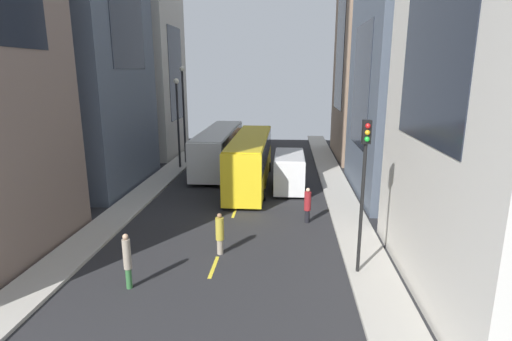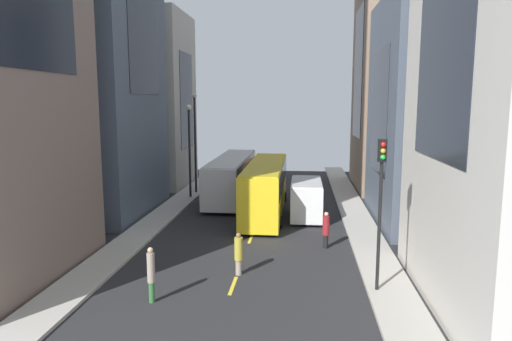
# 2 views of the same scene
# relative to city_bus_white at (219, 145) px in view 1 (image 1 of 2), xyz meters

# --- Properties ---
(ground_plane) EXTENTS (39.33, 39.33, 0.00)m
(ground_plane) POSITION_rel_city_bus_white_xyz_m (2.82, -4.31, -2.01)
(ground_plane) COLOR #28282B
(sidewalk_west) EXTENTS (2.00, 44.00, 0.15)m
(sidewalk_west) POSITION_rel_city_bus_white_xyz_m (-3.84, -4.31, -1.94)
(sidewalk_west) COLOR #B2ADA3
(sidewalk_west) RESTS_ON ground
(sidewalk_east) EXTENTS (2.00, 44.00, 0.15)m
(sidewalk_east) POSITION_rel_city_bus_white_xyz_m (9.49, -4.31, -1.94)
(sidewalk_east) COLOR #B2ADA3
(sidewalk_east) RESTS_ON ground
(lane_stripe_1) EXTENTS (0.16, 2.00, 0.01)m
(lane_stripe_1) POSITION_rel_city_bus_white_xyz_m (2.82, -18.31, -2.00)
(lane_stripe_1) COLOR yellow
(lane_stripe_1) RESTS_ON ground
(lane_stripe_2) EXTENTS (0.16, 2.00, 0.01)m
(lane_stripe_2) POSITION_rel_city_bus_white_xyz_m (2.82, -11.31, -2.00)
(lane_stripe_2) COLOR yellow
(lane_stripe_2) RESTS_ON ground
(lane_stripe_3) EXTENTS (0.16, 2.00, 0.01)m
(lane_stripe_3) POSITION_rel_city_bus_white_xyz_m (2.82, -4.31, -2.00)
(lane_stripe_3) COLOR yellow
(lane_stripe_3) RESTS_ON ground
(lane_stripe_4) EXTENTS (0.16, 2.00, 0.01)m
(lane_stripe_4) POSITION_rel_city_bus_white_xyz_m (2.82, 2.69, -2.00)
(lane_stripe_4) COLOR yellow
(lane_stripe_4) RESTS_ON ground
(lane_stripe_5) EXTENTS (0.16, 2.00, 0.01)m
(lane_stripe_5) POSITION_rel_city_bus_white_xyz_m (2.82, 9.69, -2.00)
(lane_stripe_5) COLOR yellow
(lane_stripe_5) RESTS_ON ground
(lane_stripe_6) EXTENTS (0.16, 2.00, 0.01)m
(lane_stripe_6) POSITION_rel_city_bus_white_xyz_m (2.82, 16.69, -2.00)
(lane_stripe_6) COLOR yellow
(lane_stripe_6) RESTS_ON ground
(building_west_2) EXTENTS (9.18, 8.15, 15.92)m
(building_west_2) POSITION_rel_city_bus_white_xyz_m (-9.58, 5.34, 5.95)
(building_west_2) COLOR #B7B2A8
(building_west_2) RESTS_ON ground
(building_east_1) EXTENTS (6.83, 10.89, 14.48)m
(building_east_1) POSITION_rel_city_bus_white_xyz_m (14.07, -6.30, 5.23)
(building_east_1) COLOR #4C5666
(building_east_1) RESTS_ON ground
(building_east_2) EXTENTS (8.98, 10.35, 20.84)m
(building_east_2) POSITION_rel_city_bus_white_xyz_m (15.13, 5.82, 8.41)
(building_east_2) COLOR #937760
(building_east_2) RESTS_ON ground
(city_bus_white) EXTENTS (2.80, 13.00, 3.35)m
(city_bus_white) POSITION_rel_city_bus_white_xyz_m (0.00, 0.00, 0.00)
(city_bus_white) COLOR silver
(city_bus_white) RESTS_ON ground
(streetcar_yellow) EXTENTS (2.70, 12.64, 3.59)m
(streetcar_yellow) POSITION_rel_city_bus_white_xyz_m (3.20, -4.98, 0.11)
(streetcar_yellow) COLOR yellow
(streetcar_yellow) RESTS_ON ground
(delivery_van_white) EXTENTS (2.25, 5.04, 2.58)m
(delivery_van_white) POSITION_rel_city_bus_white_xyz_m (6.06, -6.24, -0.50)
(delivery_van_white) COLOR white
(delivery_van_white) RESTS_ON ground
(car_black_0) EXTENTS (2.05, 4.28, 1.52)m
(car_black_0) POSITION_rel_city_bus_white_xyz_m (-0.60, 11.34, -1.11)
(car_black_0) COLOR black
(car_black_0) RESTS_ON ground
(car_orange_1) EXTENTS (1.92, 4.35, 1.69)m
(car_orange_1) POSITION_rel_city_bus_white_xyz_m (2.09, 11.43, -1.02)
(car_orange_1) COLOR orange
(car_orange_1) RESTS_ON ground
(pedestrian_walking_far) EXTENTS (0.37, 0.37, 2.00)m
(pedestrian_walking_far) POSITION_rel_city_bus_white_xyz_m (7.07, -12.68, -0.96)
(pedestrian_walking_far) COLOR black
(pedestrian_walking_far) RESTS_ON ground
(pedestrian_waiting_curb) EXTENTS (0.38, 0.38, 1.98)m
(pedestrian_waiting_curb) POSITION_rel_city_bus_white_xyz_m (2.89, -16.99, -0.98)
(pedestrian_waiting_curb) COLOR gray
(pedestrian_waiting_curb) RESTS_ON ground
(pedestrian_crossing_mid) EXTENTS (0.30, 0.30, 2.26)m
(pedestrian_crossing_mid) POSITION_rel_city_bus_white_xyz_m (-0.13, -20.26, -0.80)
(pedestrian_crossing_mid) COLOR #336B38
(pedestrian_crossing_mid) RESTS_ON ground
(traffic_light_near_corner) EXTENTS (0.32, 0.44, 6.26)m
(traffic_light_near_corner) POSITION_rel_city_bus_white_xyz_m (8.88, -18.48, 2.46)
(traffic_light_near_corner) COLOR black
(traffic_light_near_corner) RESTS_ON ground
(streetlamp_near) EXTENTS (0.44, 0.44, 8.48)m
(streetlamp_near) POSITION_rel_city_bus_white_xyz_m (-3.34, 1.30, 3.22)
(streetlamp_near) COLOR black
(streetlamp_near) RESTS_ON ground
(streetlamp_far) EXTENTS (0.44, 0.44, 7.51)m
(streetlamp_far) POSITION_rel_city_bus_white_xyz_m (-3.34, -0.72, 2.70)
(streetlamp_far) COLOR black
(streetlamp_far) RESTS_ON ground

